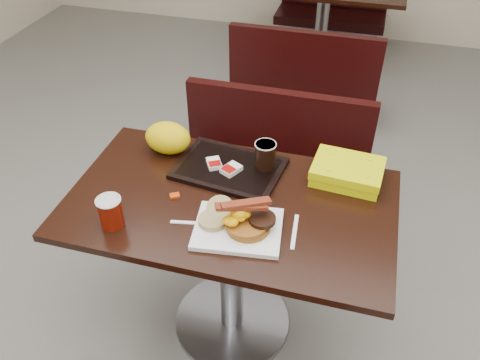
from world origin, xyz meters
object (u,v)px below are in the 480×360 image
(coffee_cup_near, at_px, (111,212))
(tray, at_px, (229,168))
(fork, at_px, (185,222))
(knife, at_px, (295,231))
(bench_far_s, at_px, (307,71))
(coffee_cup_far, at_px, (265,155))
(bench_near_n, at_px, (269,171))
(clamshell, at_px, (347,172))
(table_far, at_px, (321,31))
(platter, at_px, (238,229))
(table_near, at_px, (231,269))
(bench_far_n, at_px, (332,3))
(hashbrown_sleeve_left, at_px, (214,163))
(hashbrown_sleeve_right, at_px, (231,169))
(pancake_stack, at_px, (248,224))
(paper_bag, at_px, (168,138))

(coffee_cup_near, bearing_deg, tray, 52.89)
(fork, xyz_separation_m, knife, (0.38, 0.06, -0.00))
(bench_far_s, bearing_deg, coffee_cup_far, -87.29)
(bench_near_n, height_order, clamshell, clamshell)
(table_far, relative_size, platter, 4.05)
(table_near, relative_size, fork, 8.47)
(table_near, distance_m, table_far, 2.60)
(bench_far_n, relative_size, coffee_cup_near, 8.84)
(platter, xyz_separation_m, clamshell, (0.33, 0.38, 0.03))
(hashbrown_sleeve_left, bearing_deg, table_far, 57.30)
(platter, bearing_deg, hashbrown_sleeve_right, 103.16)
(table_far, relative_size, bench_far_s, 1.20)
(platter, bearing_deg, coffee_cup_far, 80.91)
(bench_far_s, height_order, clamshell, clamshell)
(coffee_cup_near, height_order, clamshell, coffee_cup_near)
(table_far, distance_m, bench_far_s, 0.70)
(bench_far_n, bearing_deg, bench_near_n, -90.00)
(coffee_cup_far, bearing_deg, hashbrown_sleeve_right, -151.50)
(pancake_stack, relative_size, hashbrown_sleeve_left, 2.14)
(bench_far_s, relative_size, coffee_cup_near, 8.84)
(bench_far_s, distance_m, pancake_stack, 2.08)
(table_far, bearing_deg, table_near, -90.00)
(platter, distance_m, hashbrown_sleeve_right, 0.31)
(coffee_cup_near, xyz_separation_m, tray, (0.30, 0.40, -0.05))
(platter, bearing_deg, fork, 176.51)
(table_near, relative_size, bench_far_s, 1.20)
(platter, relative_size, knife, 1.77)
(platter, height_order, hashbrown_sleeve_left, hashbrown_sleeve_left)
(paper_bag, bearing_deg, bench_near_n, 54.47)
(bench_near_n, height_order, table_far, table_far)
(hashbrown_sleeve_right, relative_size, clamshell, 0.29)
(bench_near_n, xyz_separation_m, clamshell, (0.40, -0.46, 0.43))
(knife, distance_m, clamshell, 0.37)
(table_far, distance_m, knife, 2.73)
(platter, distance_m, pancake_stack, 0.04)
(bench_far_s, distance_m, hashbrown_sleeve_left, 1.79)
(platter, height_order, knife, platter)
(hashbrown_sleeve_right, bearing_deg, paper_bag, -168.92)
(table_near, relative_size, tray, 2.95)
(fork, bearing_deg, knife, -2.06)
(fork, relative_size, hashbrown_sleeve_left, 2.01)
(clamshell, bearing_deg, platter, -125.90)
(bench_far_n, height_order, clamshell, clamshell)
(pancake_stack, xyz_separation_m, fork, (-0.22, -0.02, -0.03))
(coffee_cup_far, bearing_deg, table_far, 91.92)
(tray, distance_m, coffee_cup_far, 0.15)
(hashbrown_sleeve_right, bearing_deg, pancake_stack, -35.71)
(knife, distance_m, tray, 0.41)
(platter, relative_size, hashbrown_sleeve_left, 4.21)
(bench_far_s, bearing_deg, table_near, -90.00)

